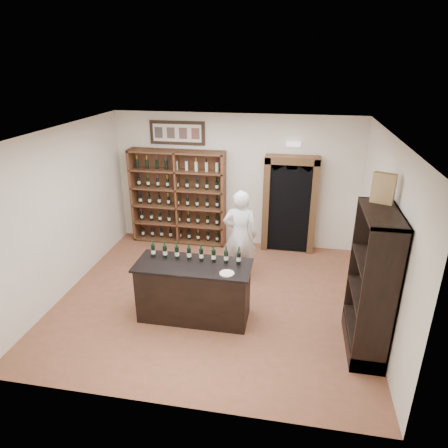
{
  "coord_description": "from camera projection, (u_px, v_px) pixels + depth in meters",
  "views": [
    {
      "loc": [
        1.31,
        -6.1,
        4.06
      ],
      "look_at": [
        0.14,
        0.3,
        1.36
      ],
      "focal_mm": 32.0,
      "sensor_mm": 36.0,
      "label": 1
    }
  ],
  "objects": [
    {
      "name": "floor",
      "position": [
        213.0,
        298.0,
        7.32
      ],
      "size": [
        5.5,
        5.5,
        0.0
      ],
      "primitive_type": "plane",
      "color": "#964D3C",
      "rests_on": "ground"
    },
    {
      "name": "ceiling",
      "position": [
        211.0,
        133.0,
        6.17
      ],
      "size": [
        5.5,
        5.5,
        0.0
      ],
      "primitive_type": "plane",
      "rotation": [
        3.14,
        0.0,
        0.0
      ],
      "color": "white",
      "rests_on": "wall_back"
    },
    {
      "name": "wall_back",
      "position": [
        235.0,
        181.0,
        9.01
      ],
      "size": [
        5.5,
        0.04,
        3.0
      ],
      "primitive_type": "cube",
      "color": "white",
      "rests_on": "ground"
    },
    {
      "name": "wall_left",
      "position": [
        63.0,
        212.0,
        7.2
      ],
      "size": [
        0.04,
        5.0,
        3.0
      ],
      "primitive_type": "cube",
      "color": "white",
      "rests_on": "ground"
    },
    {
      "name": "wall_right",
      "position": [
        383.0,
        234.0,
        6.29
      ],
      "size": [
        0.04,
        5.0,
        3.0
      ],
      "primitive_type": "cube",
      "color": "white",
      "rests_on": "ground"
    },
    {
      "name": "wine_shelf",
      "position": [
        178.0,
        197.0,
        9.23
      ],
      "size": [
        2.2,
        0.38,
        2.2
      ],
      "color": "brown",
      "rests_on": "ground"
    },
    {
      "name": "framed_picture",
      "position": [
        177.0,
        133.0,
        8.8
      ],
      "size": [
        1.25,
        0.04,
        0.52
      ],
      "primitive_type": "cube",
      "color": "black",
      "rests_on": "wall_back"
    },
    {
      "name": "arched_doorway",
      "position": [
        290.0,
        202.0,
        8.79
      ],
      "size": [
        1.17,
        0.35,
        2.17
      ],
      "color": "black",
      "rests_on": "ground"
    },
    {
      "name": "emergency_light",
      "position": [
        294.0,
        144.0,
        8.39
      ],
      "size": [
        0.3,
        0.1,
        0.1
      ],
      "primitive_type": "cube",
      "color": "white",
      "rests_on": "wall_back"
    },
    {
      "name": "tasting_counter",
      "position": [
        194.0,
        291.0,
        6.62
      ],
      "size": [
        1.88,
        0.78,
        1.0
      ],
      "color": "black",
      "rests_on": "ground"
    },
    {
      "name": "counter_bottle_0",
      "position": [
        153.0,
        251.0,
        6.64
      ],
      "size": [
        0.07,
        0.07,
        0.3
      ],
      "color": "black",
      "rests_on": "tasting_counter"
    },
    {
      "name": "counter_bottle_1",
      "position": [
        165.0,
        252.0,
        6.6
      ],
      "size": [
        0.07,
        0.07,
        0.3
      ],
      "color": "black",
      "rests_on": "tasting_counter"
    },
    {
      "name": "counter_bottle_2",
      "position": [
        177.0,
        253.0,
        6.57
      ],
      "size": [
        0.07,
        0.07,
        0.3
      ],
      "color": "black",
      "rests_on": "tasting_counter"
    },
    {
      "name": "counter_bottle_3",
      "position": [
        189.0,
        254.0,
        6.53
      ],
      "size": [
        0.07,
        0.07,
        0.3
      ],
      "color": "black",
      "rests_on": "tasting_counter"
    },
    {
      "name": "counter_bottle_4",
      "position": [
        201.0,
        255.0,
        6.5
      ],
      "size": [
        0.07,
        0.07,
        0.3
      ],
      "color": "black",
      "rests_on": "tasting_counter"
    },
    {
      "name": "counter_bottle_5",
      "position": [
        214.0,
        256.0,
        6.47
      ],
      "size": [
        0.07,
        0.07,
        0.3
      ],
      "color": "black",
      "rests_on": "tasting_counter"
    },
    {
      "name": "counter_bottle_6",
      "position": [
        226.0,
        257.0,
        6.43
      ],
      "size": [
        0.07,
        0.07,
        0.3
      ],
      "color": "black",
      "rests_on": "tasting_counter"
    },
    {
      "name": "counter_bottle_7",
      "position": [
        239.0,
        258.0,
        6.4
      ],
      "size": [
        0.07,
        0.07,
        0.3
      ],
      "color": "black",
      "rests_on": "tasting_counter"
    },
    {
      "name": "side_cabinet",
      "position": [
        370.0,
        305.0,
        5.79
      ],
      "size": [
        0.48,
        1.2,
        2.2
      ],
      "color": "black",
      "rests_on": "ground"
    },
    {
      "name": "shopkeeper",
      "position": [
        240.0,
        235.0,
        7.69
      ],
      "size": [
        0.69,
        0.47,
        1.82
      ],
      "primitive_type": "imported",
      "rotation": [
        0.0,
        0.0,
        3.2
      ],
      "color": "white",
      "rests_on": "ground"
    },
    {
      "name": "plate",
      "position": [
        227.0,
        273.0,
        6.13
      ],
      "size": [
        0.23,
        0.23,
        0.02
      ],
      "primitive_type": "cylinder",
      "color": "beige",
      "rests_on": "tasting_counter"
    },
    {
      "name": "wine_crate",
      "position": [
        383.0,
        188.0,
        5.49
      ],
      "size": [
        0.33,
        0.23,
        0.43
      ],
      "primitive_type": "cube",
      "rotation": [
        0.0,
        0.0,
        -0.4
      ],
      "color": "tan",
      "rests_on": "side_cabinet"
    }
  ]
}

